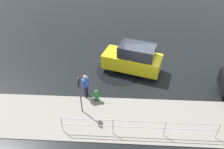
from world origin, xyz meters
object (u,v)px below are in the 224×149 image
Objects in this scene: moving_hatchback at (133,59)px; fire_hydrant at (97,95)px; sign_post at (80,90)px; pedestrian at (86,85)px.

moving_hatchback is 3.86m from fire_hydrant.
sign_post is at bearing 53.37° from fire_hydrant.
moving_hatchback is 1.76× the size of sign_post.
fire_hydrant is 0.50× the size of pedestrian.
moving_hatchback is at bearing -125.30° from sign_post.
pedestrian is at bearing 45.14° from moving_hatchback.
sign_post reaches higher than moving_hatchback.
pedestrian is at bearing -23.65° from fire_hydrant.
pedestrian is (0.65, -0.28, 0.56)m from fire_hydrant.
sign_post is (0.06, 1.24, 0.62)m from pedestrian.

